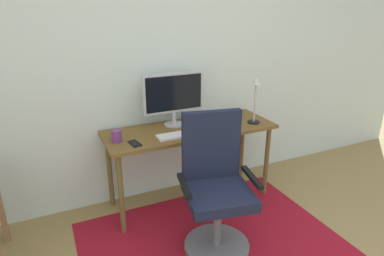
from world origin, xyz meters
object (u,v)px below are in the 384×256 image
object	(u,v)px
keyboard	(182,134)
monitor	(174,95)
coffee_cup	(117,136)
computer_mouse	(212,128)
cell_phone	(135,143)
desk	(190,136)
desk_lamp	(256,94)
office_chair	(216,194)

from	to	relation	value
keyboard	monitor	bearing A→B (deg)	82.37
coffee_cup	computer_mouse	bearing A→B (deg)	-5.93
computer_mouse	cell_phone	distance (m)	0.71
monitor	coffee_cup	world-z (taller)	monitor
desk	cell_phone	bearing A→B (deg)	-165.35
cell_phone	desk	bearing A→B (deg)	6.49
cell_phone	desk_lamp	bearing A→B (deg)	-7.09
desk	cell_phone	distance (m)	0.58
coffee_cup	keyboard	bearing A→B (deg)	-9.60
cell_phone	desk_lamp	world-z (taller)	desk_lamp
keyboard	coffee_cup	bearing A→B (deg)	170.40
keyboard	office_chair	bearing A→B (deg)	-85.58
office_chair	desk	bearing A→B (deg)	93.00
cell_phone	desk_lamp	distance (m)	1.18
monitor	coffee_cup	xyz separation A→B (m)	(-0.57, -0.18, -0.24)
keyboard	computer_mouse	size ratio (longest dim) A/B	4.13
computer_mouse	desk	bearing A→B (deg)	139.84
coffee_cup	desk_lamp	size ratio (longest dim) A/B	0.23
keyboard	office_chair	xyz separation A→B (m)	(0.04, -0.54, -0.30)
cell_phone	desk_lamp	xyz separation A→B (m)	(1.15, 0.02, 0.28)
desk	desk_lamp	bearing A→B (deg)	-11.70
desk_lamp	office_chair	size ratio (longest dim) A/B	0.40
monitor	office_chair	distance (m)	0.99
coffee_cup	office_chair	xyz separation A→B (m)	(0.58, -0.63, -0.34)
desk	desk_lamp	size ratio (longest dim) A/B	3.59
keyboard	cell_phone	bearing A→B (deg)	-178.13
keyboard	computer_mouse	distance (m)	0.29
cell_phone	office_chair	world-z (taller)	office_chair
desk	computer_mouse	distance (m)	0.22
computer_mouse	office_chair	distance (m)	0.67
monitor	cell_phone	world-z (taller)	monitor
computer_mouse	coffee_cup	bearing A→B (deg)	174.07
coffee_cup	office_chair	distance (m)	0.92
monitor	desk_lamp	size ratio (longest dim) A/B	1.32
keyboard	computer_mouse	bearing A→B (deg)	0.94
desk	monitor	distance (m)	0.41
computer_mouse	desk_lamp	xyz separation A→B (m)	(0.45, 0.00, 0.26)
monitor	desk	bearing A→B (deg)	-52.59
desk_lamp	office_chair	bearing A→B (deg)	-141.83
monitor	computer_mouse	xyz separation A→B (m)	(0.25, -0.26, -0.27)
desk	cell_phone	size ratio (longest dim) A/B	11.02
cell_phone	computer_mouse	bearing A→B (deg)	-6.67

